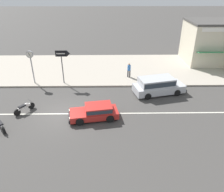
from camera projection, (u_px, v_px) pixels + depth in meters
ground_plane at (64, 114)px, 17.44m from camera, size 160.00×160.00×0.00m
lane_centre_stripe at (64, 114)px, 17.44m from camera, size 50.40×0.14×0.01m
kerb_strip at (79, 68)px, 26.13m from camera, size 68.00×10.00×0.15m
hatchback_red_1 at (96, 111)px, 16.66m from camera, size 3.95×2.15×1.10m
minivan_silver_2 at (158, 85)px, 20.22m from camera, size 5.06×2.90×1.56m
motorcycle_0 at (0, 124)px, 15.49m from camera, size 1.38×1.57×0.80m
motorcycle_1 at (24, 107)px, 17.49m from camera, size 1.21×1.55×0.80m
street_clock at (31, 59)px, 21.17m from camera, size 0.68×0.22×3.33m
arrow_signboard at (66, 56)px, 20.97m from camera, size 1.43×0.65×3.41m
pedestrian_near_clock at (129, 69)px, 23.27m from camera, size 0.34×0.34×1.54m
shopfront_corner_warung at (215, 42)px, 27.12m from camera, size 7.12×6.07×5.03m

